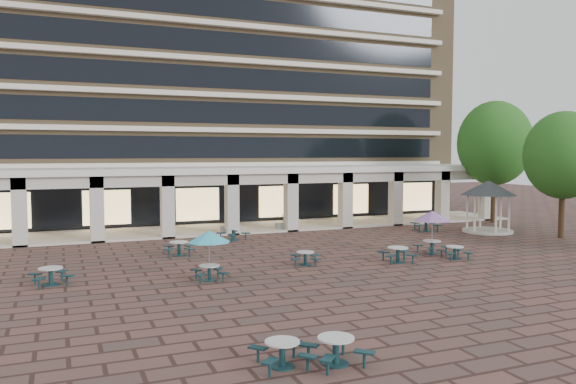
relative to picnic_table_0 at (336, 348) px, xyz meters
name	(u,v)px	position (x,y,z in m)	size (l,w,h in m)	color
ground	(350,267)	(6.18, 10.61, -0.43)	(120.00, 120.00, 0.00)	brown
apartment_building	(212,70)	(6.18, 36.08, 12.18)	(40.00, 15.50, 25.20)	#8B724F
retail_arcade	(251,186)	(6.18, 25.41, 2.57)	(42.00, 6.60, 4.40)	white
picnic_table_0	(336,348)	(0.00, 0.00, 0.00)	(1.65, 1.65, 0.71)	#133039
picnic_table_1	(282,351)	(-1.33, 0.35, -0.02)	(1.55, 1.55, 0.67)	#133039
picnic_table_4	(209,238)	(-0.65, 10.45, 1.37)	(1.83, 1.83, 2.11)	#133039
picnic_table_5	(305,257)	(4.45, 11.92, -0.04)	(1.78, 1.78, 0.65)	#133039
picnic_table_7	(455,251)	(12.09, 10.42, -0.03)	(1.62, 1.62, 0.66)	#133039
picnic_table_8	(51,275)	(-6.85, 12.08, 0.01)	(1.81, 1.81, 0.72)	#133039
picnic_table_9	(179,247)	(-0.69, 16.73, 0.01)	(1.86, 1.86, 0.73)	#133039
picnic_table_10	(398,253)	(8.91, 10.76, 0.03)	(1.94, 1.94, 0.76)	#133039
picnic_table_11	(432,218)	(11.95, 12.13, 1.52)	(1.98, 1.98, 2.29)	#133039
picnic_table_12	(233,233)	(3.44, 20.61, 0.03)	(2.04, 2.04, 0.75)	#133039
picnic_table_13	(426,224)	(16.90, 19.45, 0.08)	(2.31, 2.31, 0.85)	#133039
gazebo	(488,194)	(20.50, 17.48, 2.19)	(3.73, 3.73, 3.47)	beige
tree_east_a	(563,155)	(22.97, 13.66, 4.81)	(4.81, 4.81, 8.01)	#3F2C19
tree_east_c	(495,143)	(24.58, 21.48, 5.70)	(5.62, 5.62, 9.37)	#3F2C19
planter_left	(232,226)	(4.22, 23.51, 0.05)	(1.50, 0.74, 1.22)	gray
planter_right	(286,222)	(8.16, 23.51, 0.15)	(1.50, 0.80, 1.34)	gray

